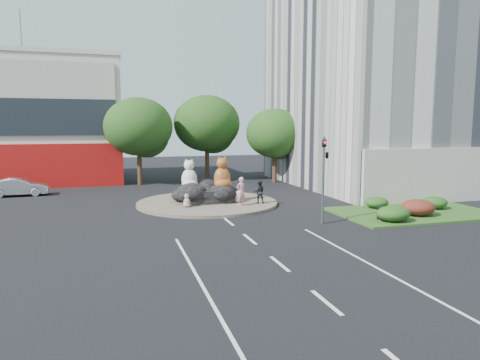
{
  "coord_description": "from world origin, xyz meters",
  "views": [
    {
      "loc": [
        -6.31,
        -19.66,
        5.56
      ],
      "look_at": [
        1.7,
        7.47,
        2.0
      ],
      "focal_mm": 32.0,
      "sensor_mm": 36.0,
      "label": 1
    }
  ],
  "objects_px": {
    "cat_white": "(189,174)",
    "parked_car": "(19,187)",
    "kitten_calico": "(187,200)",
    "cat_tabby": "(222,173)",
    "kitten_white": "(238,196)",
    "litter_bin": "(381,213)",
    "pedestrian_pink": "(241,191)",
    "pedestrian_dark": "(259,192)"
  },
  "relations": [
    {
      "from": "cat_white",
      "to": "parked_car",
      "type": "relative_size",
      "value": 0.49
    },
    {
      "from": "kitten_calico",
      "to": "parked_car",
      "type": "bearing_deg",
      "value": -171.73
    },
    {
      "from": "cat_tabby",
      "to": "kitten_white",
      "type": "relative_size",
      "value": 2.79
    },
    {
      "from": "cat_white",
      "to": "litter_bin",
      "type": "height_order",
      "value": "cat_white"
    },
    {
      "from": "parked_car",
      "to": "litter_bin",
      "type": "relative_size",
      "value": 5.97
    },
    {
      "from": "kitten_calico",
      "to": "pedestrian_pink",
      "type": "relative_size",
      "value": 0.48
    },
    {
      "from": "cat_white",
      "to": "litter_bin",
      "type": "relative_size",
      "value": 2.95
    },
    {
      "from": "pedestrian_pink",
      "to": "parked_car",
      "type": "xyz_separation_m",
      "value": [
        -15.59,
        10.01,
        -0.45
      ]
    },
    {
      "from": "cat_tabby",
      "to": "pedestrian_pink",
      "type": "bearing_deg",
      "value": -77.31
    },
    {
      "from": "pedestrian_pink",
      "to": "litter_bin",
      "type": "distance_m",
      "value": 9.22
    },
    {
      "from": "cat_tabby",
      "to": "pedestrian_dark",
      "type": "height_order",
      "value": "cat_tabby"
    },
    {
      "from": "litter_bin",
      "to": "parked_car",
      "type": "bearing_deg",
      "value": 144.14
    },
    {
      "from": "cat_white",
      "to": "kitten_calico",
      "type": "relative_size",
      "value": 2.33
    },
    {
      "from": "kitten_white",
      "to": "cat_tabby",
      "type": "bearing_deg",
      "value": 95.79
    },
    {
      "from": "kitten_calico",
      "to": "pedestrian_dark",
      "type": "xyz_separation_m",
      "value": [
        5.11,
        -0.0,
        0.33
      ]
    },
    {
      "from": "cat_tabby",
      "to": "litter_bin",
      "type": "relative_size",
      "value": 3.2
    },
    {
      "from": "cat_tabby",
      "to": "litter_bin",
      "type": "distance_m",
      "value": 11.22
    },
    {
      "from": "cat_white",
      "to": "kitten_calico",
      "type": "xyz_separation_m",
      "value": [
        -0.55,
        -2.11,
        -1.52
      ]
    },
    {
      "from": "pedestrian_pink",
      "to": "cat_tabby",
      "type": "bearing_deg",
      "value": -88.35
    },
    {
      "from": "pedestrian_pink",
      "to": "litter_bin",
      "type": "height_order",
      "value": "pedestrian_pink"
    },
    {
      "from": "kitten_calico",
      "to": "pedestrian_pink",
      "type": "xyz_separation_m",
      "value": [
        3.63,
        -0.45,
        0.51
      ]
    },
    {
      "from": "kitten_calico",
      "to": "kitten_white",
      "type": "height_order",
      "value": "kitten_calico"
    },
    {
      "from": "cat_white",
      "to": "parked_car",
      "type": "distance_m",
      "value": 14.63
    },
    {
      "from": "pedestrian_pink",
      "to": "pedestrian_dark",
      "type": "relative_size",
      "value": 1.21
    },
    {
      "from": "kitten_white",
      "to": "parked_car",
      "type": "xyz_separation_m",
      "value": [
        -15.71,
        8.81,
        0.1
      ]
    },
    {
      "from": "cat_white",
      "to": "litter_bin",
      "type": "bearing_deg",
      "value": -15.73
    },
    {
      "from": "parked_car",
      "to": "pedestrian_pink",
      "type": "bearing_deg",
      "value": -125.13
    },
    {
      "from": "kitten_calico",
      "to": "pedestrian_dark",
      "type": "bearing_deg",
      "value": 46.91
    },
    {
      "from": "pedestrian_pink",
      "to": "parked_car",
      "type": "relative_size",
      "value": 0.44
    },
    {
      "from": "kitten_calico",
      "to": "pedestrian_pink",
      "type": "bearing_deg",
      "value": 39.93
    },
    {
      "from": "pedestrian_pink",
      "to": "pedestrian_dark",
      "type": "bearing_deg",
      "value": 173.51
    },
    {
      "from": "cat_white",
      "to": "pedestrian_dark",
      "type": "xyz_separation_m",
      "value": [
        4.56,
        -2.12,
        -1.19
      ]
    },
    {
      "from": "kitten_white",
      "to": "litter_bin",
      "type": "distance_m",
      "value": 9.96
    },
    {
      "from": "litter_bin",
      "to": "pedestrian_pink",
      "type": "bearing_deg",
      "value": 137.79
    },
    {
      "from": "pedestrian_pink",
      "to": "pedestrian_dark",
      "type": "height_order",
      "value": "pedestrian_pink"
    },
    {
      "from": "parked_car",
      "to": "kitten_calico",
      "type": "bearing_deg",
      "value": -131.08
    },
    {
      "from": "cat_white",
      "to": "kitten_calico",
      "type": "height_order",
      "value": "cat_white"
    },
    {
      "from": "pedestrian_dark",
      "to": "litter_bin",
      "type": "height_order",
      "value": "pedestrian_dark"
    },
    {
      "from": "kitten_white",
      "to": "cat_white",
      "type": "bearing_deg",
      "value": 105.54
    },
    {
      "from": "kitten_calico",
      "to": "parked_car",
      "type": "distance_m",
      "value": 15.31
    },
    {
      "from": "kitten_calico",
      "to": "kitten_white",
      "type": "xyz_separation_m",
      "value": [
        3.76,
        0.75,
        -0.04
      ]
    },
    {
      "from": "kitten_white",
      "to": "parked_car",
      "type": "height_order",
      "value": "parked_car"
    }
  ]
}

